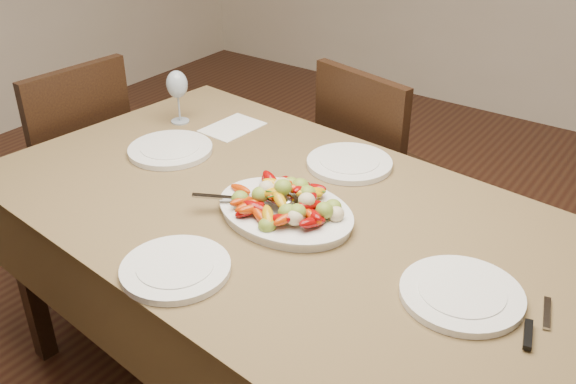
% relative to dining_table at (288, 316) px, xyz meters
% --- Properties ---
extents(dining_table, '(1.94, 1.23, 0.76)m').
position_rel_dining_table_xyz_m(dining_table, '(0.00, 0.00, 0.00)').
color(dining_table, brown).
rests_on(dining_table, ground).
extents(chair_far, '(0.51, 0.51, 0.95)m').
position_rel_dining_table_xyz_m(chair_far, '(-0.10, 0.82, 0.10)').
color(chair_far, black).
rests_on(chair_far, ground).
extents(chair_left, '(0.46, 0.46, 0.95)m').
position_rel_dining_table_xyz_m(chair_left, '(-1.19, 0.10, 0.10)').
color(chair_left, black).
rests_on(chair_left, ground).
extents(serving_platter, '(0.43, 0.34, 0.02)m').
position_rel_dining_table_xyz_m(serving_platter, '(0.01, -0.03, 0.39)').
color(serving_platter, white).
rests_on(serving_platter, dining_table).
extents(roasted_vegetables, '(0.35, 0.25, 0.09)m').
position_rel_dining_table_xyz_m(roasted_vegetables, '(0.01, -0.03, 0.45)').
color(roasted_vegetables, '#780403').
rests_on(roasted_vegetables, serving_platter).
extents(serving_spoon, '(0.22, 0.26, 0.03)m').
position_rel_dining_table_xyz_m(serving_spoon, '(-0.06, -0.06, 0.43)').
color(serving_spoon, '#9EA0A8').
rests_on(serving_spoon, serving_platter).
extents(plate_left, '(0.28, 0.28, 0.02)m').
position_rel_dining_table_xyz_m(plate_left, '(-0.53, 0.08, 0.39)').
color(plate_left, white).
rests_on(plate_left, dining_table).
extents(plate_right, '(0.28, 0.28, 0.02)m').
position_rel_dining_table_xyz_m(plate_right, '(0.54, -0.08, 0.39)').
color(plate_right, white).
rests_on(plate_right, dining_table).
extents(plate_far, '(0.27, 0.27, 0.02)m').
position_rel_dining_table_xyz_m(plate_far, '(-0.00, 0.34, 0.39)').
color(plate_far, white).
rests_on(plate_far, dining_table).
extents(plate_near, '(0.27, 0.27, 0.02)m').
position_rel_dining_table_xyz_m(plate_near, '(-0.06, -0.39, 0.39)').
color(plate_near, white).
rests_on(plate_near, dining_table).
extents(wine_glass, '(0.08, 0.08, 0.20)m').
position_rel_dining_table_xyz_m(wine_glass, '(-0.68, 0.28, 0.48)').
color(wine_glass, '#8C99A5').
rests_on(wine_glass, dining_table).
extents(menu_card, '(0.16, 0.22, 0.00)m').
position_rel_dining_table_xyz_m(menu_card, '(-0.49, 0.35, 0.38)').
color(menu_card, silver).
rests_on(menu_card, dining_table).
extents(table_knife, '(0.07, 0.20, 0.01)m').
position_rel_dining_table_xyz_m(table_knife, '(0.71, -0.08, 0.38)').
color(table_knife, '#9EA0A8').
rests_on(table_knife, dining_table).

